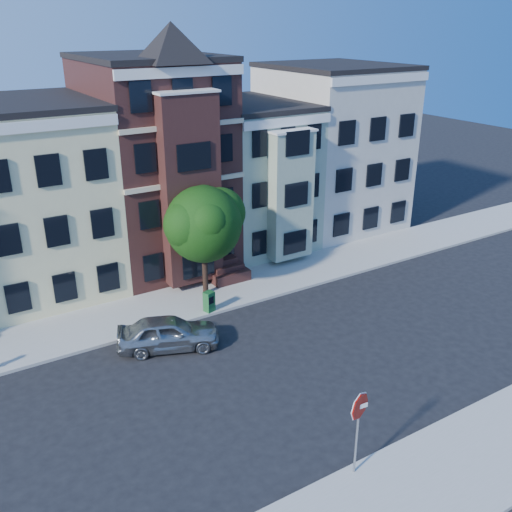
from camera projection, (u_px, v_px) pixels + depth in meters
ground at (292, 367)px, 24.90m from camera, size 120.00×120.00×0.00m
far_sidewalk at (207, 296)px, 31.14m from camera, size 60.00×4.00×0.15m
near_sidewalk at (433, 483)px, 18.60m from camera, size 60.00×4.00×0.15m
house_yellow at (35, 200)px, 30.94m from camera, size 7.00×9.00×10.00m
house_brown at (154, 166)px, 33.97m from camera, size 7.00×9.00×12.00m
house_green at (247, 176)px, 37.71m from camera, size 6.00×9.00×9.00m
house_cream at (331, 149)px, 40.73m from camera, size 8.00×9.00×11.00m
street_tree at (203, 229)px, 29.91m from camera, size 7.93×7.93×7.46m
parked_car at (168, 333)px, 26.08m from camera, size 5.00×3.45×1.58m
newspaper_box at (209, 302)px, 29.20m from camera, size 0.59×0.56×1.08m
stop_sign at (357, 429)px, 18.29m from camera, size 0.98×0.23×3.53m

